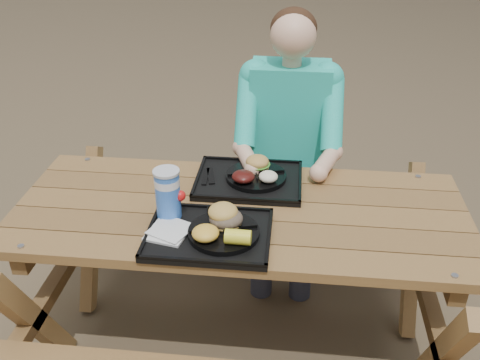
# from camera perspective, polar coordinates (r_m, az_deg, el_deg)

# --- Properties ---
(ground) EXTENTS (60.00, 60.00, 0.00)m
(ground) POSITION_cam_1_polar(r_m,az_deg,el_deg) (2.61, -0.00, -17.00)
(ground) COLOR #999999
(ground) RESTS_ON ground
(picnic_table) EXTENTS (1.80, 1.49, 0.75)m
(picnic_table) POSITION_cam_1_polar(r_m,az_deg,el_deg) (2.35, -0.00, -10.74)
(picnic_table) COLOR #999999
(picnic_table) RESTS_ON ground
(tray_near) EXTENTS (0.45, 0.35, 0.02)m
(tray_near) POSITION_cam_1_polar(r_m,az_deg,el_deg) (1.96, -3.32, -5.89)
(tray_near) COLOR black
(tray_near) RESTS_ON picnic_table
(tray_far) EXTENTS (0.45, 0.35, 0.02)m
(tray_far) POSITION_cam_1_polar(r_m,az_deg,el_deg) (2.29, 0.94, -0.11)
(tray_far) COLOR black
(tray_far) RESTS_ON picnic_table
(plate_near) EXTENTS (0.26, 0.26, 0.02)m
(plate_near) POSITION_cam_1_polar(r_m,az_deg,el_deg) (1.94, -1.75, -5.61)
(plate_near) COLOR black
(plate_near) RESTS_ON tray_near
(plate_far) EXTENTS (0.26, 0.26, 0.02)m
(plate_far) POSITION_cam_1_polar(r_m,az_deg,el_deg) (2.29, 1.72, 0.41)
(plate_far) COLOR black
(plate_far) RESTS_ON tray_far
(napkin_stack) EXTENTS (0.17, 0.17, 0.02)m
(napkin_stack) POSITION_cam_1_polar(r_m,az_deg,el_deg) (1.96, -7.70, -5.48)
(napkin_stack) COLOR silver
(napkin_stack) RESTS_ON tray_near
(soda_cup) EXTENTS (0.09, 0.09, 0.19)m
(soda_cup) POSITION_cam_1_polar(r_m,az_deg,el_deg) (2.01, -7.70, -1.59)
(soda_cup) COLOR blue
(soda_cup) RESTS_ON tray_near
(condiment_bbq) EXTENTS (0.05, 0.05, 0.03)m
(condiment_bbq) POSITION_cam_1_polar(r_m,az_deg,el_deg) (2.04, -2.82, -3.38)
(condiment_bbq) COLOR #320E05
(condiment_bbq) RESTS_ON tray_near
(condiment_mustard) EXTENTS (0.05, 0.05, 0.03)m
(condiment_mustard) POSITION_cam_1_polar(r_m,az_deg,el_deg) (2.03, -1.10, -3.57)
(condiment_mustard) COLOR yellow
(condiment_mustard) RESTS_ON tray_near
(sandwich) EXTENTS (0.12, 0.12, 0.12)m
(sandwich) POSITION_cam_1_polar(r_m,az_deg,el_deg) (1.93, -1.52, -3.24)
(sandwich) COLOR gold
(sandwich) RESTS_ON plate_near
(mac_cheese) EXTENTS (0.10, 0.10, 0.05)m
(mac_cheese) POSITION_cam_1_polar(r_m,az_deg,el_deg) (1.88, -3.70, -5.67)
(mac_cheese) COLOR gold
(mac_cheese) RESTS_ON plate_near
(corn_cob) EXTENTS (0.09, 0.09, 0.05)m
(corn_cob) POSITION_cam_1_polar(r_m,az_deg,el_deg) (1.85, -0.22, -6.10)
(corn_cob) COLOR #FFF135
(corn_cob) RESTS_ON plate_near
(cutlery_far) EXTENTS (0.06, 0.15, 0.01)m
(cutlery_far) POSITION_cam_1_polar(r_m,az_deg,el_deg) (2.31, -3.15, 0.48)
(cutlery_far) COLOR black
(cutlery_far) RESTS_ON tray_far
(burger) EXTENTS (0.10, 0.10, 0.09)m
(burger) POSITION_cam_1_polar(r_m,az_deg,el_deg) (2.31, 1.86, 2.24)
(burger) COLOR #C18F44
(burger) RESTS_ON plate_far
(baked_beans) EXTENTS (0.10, 0.10, 0.04)m
(baked_beans) POSITION_cam_1_polar(r_m,az_deg,el_deg) (2.22, 0.35, 0.37)
(baked_beans) COLOR #42100D
(baked_beans) RESTS_ON plate_far
(potato_salad) EXTENTS (0.08, 0.08, 0.04)m
(potato_salad) POSITION_cam_1_polar(r_m,az_deg,el_deg) (2.22, 3.04, 0.36)
(potato_salad) COLOR white
(potato_salad) RESTS_ON plate_far
(diner) EXTENTS (0.48, 0.84, 1.28)m
(diner) POSITION_cam_1_polar(r_m,az_deg,el_deg) (2.75, 5.05, 2.32)
(diner) COLOR #1CC4BC
(diner) RESTS_ON ground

